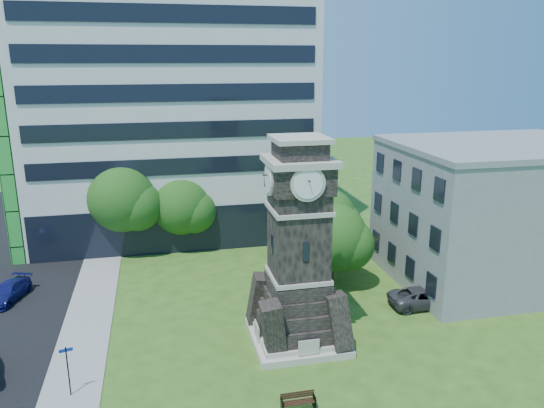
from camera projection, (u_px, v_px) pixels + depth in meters
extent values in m
plane|color=#2F5518|center=(254.00, 364.00, 29.24)|extent=(160.00, 160.00, 0.00)
cube|color=gray|center=(84.00, 337.00, 31.95)|extent=(3.00, 70.00, 0.06)
cube|color=#B3AD9C|center=(297.00, 337.00, 31.69)|extent=(5.40, 5.40, 0.40)
cube|color=#B3AD9C|center=(297.00, 332.00, 31.60)|extent=(4.80, 4.80, 0.30)
cube|color=black|center=(299.00, 226.00, 29.82)|extent=(3.00, 3.00, 6.40)
cube|color=#B3AD9C|center=(298.00, 275.00, 30.62)|extent=(3.25, 3.25, 0.25)
cube|color=#B3AD9C|center=(299.00, 208.00, 29.55)|extent=(3.25, 3.25, 0.25)
cube|color=black|center=(306.00, 251.00, 28.66)|extent=(0.35, 0.08, 1.10)
cube|color=black|center=(299.00, 177.00, 29.07)|extent=(3.30, 3.30, 1.60)
cube|color=#B3AD9C|center=(300.00, 161.00, 28.83)|extent=(3.70, 3.70, 0.35)
cylinder|color=white|center=(308.00, 184.00, 27.41)|extent=(1.56, 0.06, 1.56)
cylinder|color=white|center=(268.00, 179.00, 28.70)|extent=(0.06, 1.56, 1.56)
cube|color=black|center=(300.00, 150.00, 28.67)|extent=(2.60, 2.60, 0.90)
cube|color=#B3AD9C|center=(300.00, 139.00, 28.51)|extent=(3.00, 3.00, 0.25)
cube|color=silver|center=(170.00, 83.00, 49.33)|extent=(25.00, 15.00, 28.00)
cube|color=black|center=(180.00, 229.00, 45.76)|extent=(24.50, 0.80, 4.00)
cube|color=gray|center=(496.00, 215.00, 39.60)|extent=(15.00, 12.00, 10.00)
cube|color=gray|center=(505.00, 146.00, 38.21)|extent=(15.20, 12.20, 0.40)
imported|color=navy|center=(8.00, 292.00, 36.78)|extent=(2.92, 4.56, 1.23)
imported|color=#444548|center=(424.00, 297.00, 35.87)|extent=(4.79, 2.30, 1.32)
cube|color=black|center=(282.00, 406.00, 25.20)|extent=(0.06, 0.42, 0.66)
cube|color=black|center=(314.00, 401.00, 25.53)|extent=(0.06, 0.42, 0.66)
cube|color=#362012|center=(298.00, 402.00, 25.34)|extent=(1.69, 0.45, 0.04)
cube|color=#362012|center=(297.00, 395.00, 25.46)|extent=(1.69, 0.04, 0.38)
cylinder|color=black|center=(68.00, 372.00, 26.14)|extent=(0.07, 0.07, 2.72)
cube|color=#0E209C|center=(66.00, 350.00, 25.82)|extent=(0.65, 0.04, 0.16)
cylinder|color=#332114|center=(125.00, 238.00, 45.29)|extent=(0.37, 0.37, 2.89)
sphere|color=#216A1F|center=(122.00, 198.00, 44.34)|extent=(5.75, 5.75, 5.75)
sphere|color=#216A1F|center=(137.00, 205.00, 44.19)|extent=(4.32, 4.32, 4.32)
sphere|color=#216A1F|center=(111.00, 200.00, 44.89)|extent=(4.03, 4.03, 4.03)
cylinder|color=#332114|center=(183.00, 236.00, 46.54)|extent=(0.33, 0.33, 2.33)
sphere|color=#345F1C|center=(181.00, 205.00, 45.78)|extent=(5.16, 5.16, 5.16)
sphere|color=#345F1C|center=(194.00, 211.00, 45.63)|extent=(3.87, 3.87, 3.87)
sphere|color=#345F1C|center=(170.00, 207.00, 46.26)|extent=(3.61, 3.61, 3.61)
cylinder|color=#332114|center=(325.00, 250.00, 43.49)|extent=(0.35, 0.35, 2.20)
sphere|color=#2B671E|center=(326.00, 218.00, 42.77)|extent=(4.92, 4.92, 4.92)
sphere|color=#2B671E|center=(339.00, 224.00, 42.63)|extent=(3.69, 3.69, 3.69)
sphere|color=#2B671E|center=(313.00, 220.00, 43.24)|extent=(3.45, 3.45, 3.45)
cylinder|color=#332114|center=(332.00, 272.00, 38.99)|extent=(0.33, 0.33, 2.19)
sphere|color=#22581A|center=(333.00, 238.00, 38.27)|extent=(5.06, 5.06, 5.06)
sphere|color=#22581A|center=(348.00, 244.00, 38.12)|extent=(3.80, 3.80, 3.80)
sphere|color=#22581A|center=(318.00, 239.00, 38.75)|extent=(3.55, 3.55, 3.55)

